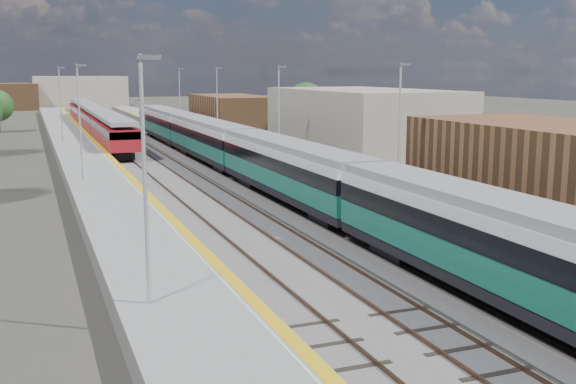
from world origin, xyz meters
TOP-DOWN VIEW (x-y plane):
  - ground at (0.00, 50.00)m, footprint 320.00×320.00m
  - ballast_bed at (-2.25, 52.50)m, footprint 10.50×155.00m
  - tracks at (-1.65, 54.18)m, footprint 8.96×160.00m
  - platform_right at (5.28, 52.49)m, footprint 4.70×155.00m
  - platform_left at (-9.05, 52.49)m, footprint 4.30×155.00m
  - green_train at (1.50, 36.00)m, footprint 2.88×80.05m
  - red_train at (-5.50, 76.20)m, footprint 2.81×56.99m
  - tree_d at (19.77, 67.74)m, footprint 4.95×4.95m

SIDE VIEW (x-z plane):
  - ground at x=0.00m, z-range 0.00..0.00m
  - ballast_bed at x=-2.25m, z-range 0.00..0.06m
  - tracks at x=-1.65m, z-range 0.02..0.19m
  - platform_left at x=-9.05m, z-range -3.74..4.78m
  - platform_right at x=5.28m, z-range -3.72..4.80m
  - red_train at x=-5.50m, z-range 0.32..3.87m
  - green_train at x=1.50m, z-range 0.65..3.81m
  - tree_d at x=19.77m, z-range 0.87..7.57m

